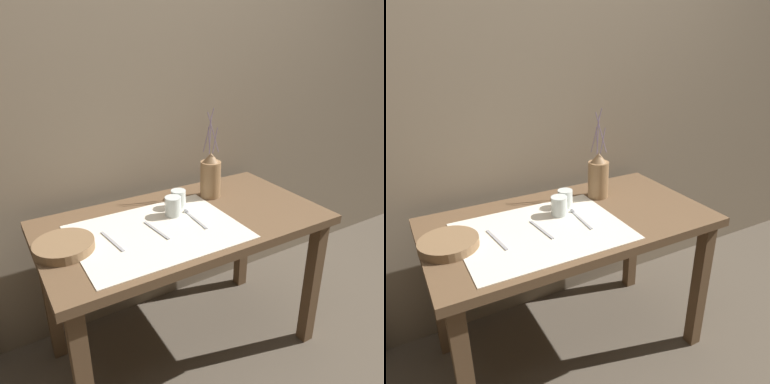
% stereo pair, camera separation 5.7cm
% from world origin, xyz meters
% --- Properties ---
extents(ground_plane, '(12.00, 12.00, 0.00)m').
position_xyz_m(ground_plane, '(0.00, 0.00, 0.00)').
color(ground_plane, brown).
extents(stone_wall_back, '(7.00, 0.06, 2.40)m').
position_xyz_m(stone_wall_back, '(0.00, 0.45, 1.20)').
color(stone_wall_back, '#7A6B56').
rests_on(stone_wall_back, ground_plane).
extents(wooden_table, '(1.27, 0.68, 0.74)m').
position_xyz_m(wooden_table, '(0.00, 0.00, 0.64)').
color(wooden_table, brown).
rests_on(wooden_table, ground_plane).
extents(linen_cloth, '(0.68, 0.51, 0.00)m').
position_xyz_m(linen_cloth, '(-0.16, -0.05, 0.74)').
color(linen_cloth, beige).
rests_on(linen_cloth, wooden_table).
extents(pitcher_with_flowers, '(0.10, 0.10, 0.45)m').
position_xyz_m(pitcher_with_flowers, '(0.24, 0.15, 0.85)').
color(pitcher_with_flowers, olive).
rests_on(pitcher_with_flowers, wooden_table).
extents(wooden_bowl, '(0.23, 0.23, 0.04)m').
position_xyz_m(wooden_bowl, '(-0.52, -0.00, 0.76)').
color(wooden_bowl, brown).
rests_on(wooden_bowl, wooden_table).
extents(glass_tumbler_near, '(0.07, 0.07, 0.09)m').
position_xyz_m(glass_tumbler_near, '(-0.03, 0.05, 0.79)').
color(glass_tumbler_near, silver).
rests_on(glass_tumbler_near, wooden_table).
extents(glass_tumbler_far, '(0.07, 0.07, 0.08)m').
position_xyz_m(glass_tumbler_far, '(0.04, 0.12, 0.78)').
color(glass_tumbler_far, silver).
rests_on(glass_tumbler_far, wooden_table).
extents(fork_inner, '(0.04, 0.19, 0.00)m').
position_xyz_m(fork_inner, '(-0.35, -0.03, 0.74)').
color(fork_inner, '#939399').
rests_on(fork_inner, wooden_table).
extents(knife_center, '(0.03, 0.19, 0.00)m').
position_xyz_m(knife_center, '(-0.16, -0.04, 0.74)').
color(knife_center, '#939399').
rests_on(knife_center, wooden_table).
extents(spoon_inner, '(0.03, 0.20, 0.02)m').
position_xyz_m(spoon_inner, '(0.04, 0.01, 0.75)').
color(spoon_inner, '#939399').
rests_on(spoon_inner, wooden_table).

